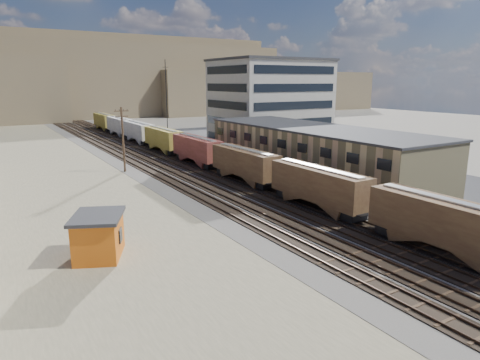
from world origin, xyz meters
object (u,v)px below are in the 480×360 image
utility_pole_north (123,138)px  maintenance_shed (99,236)px  freight_train (179,143)px  parked_car_blue (256,140)px

utility_pole_north → maintenance_shed: bearing=-110.0°
utility_pole_north → freight_train: bearing=30.8°
freight_train → parked_car_blue: size_ratio=22.03×
maintenance_shed → freight_train: bearing=58.5°
freight_train → parked_car_blue: 24.27m
utility_pole_north → parked_car_blue: bearing=24.3°
freight_train → maintenance_shed: bearing=-121.5°
utility_pole_north → maintenance_shed: utility_pole_north is taller
freight_train → maintenance_shed: size_ratio=20.09×
freight_train → maintenance_shed: freight_train is taller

